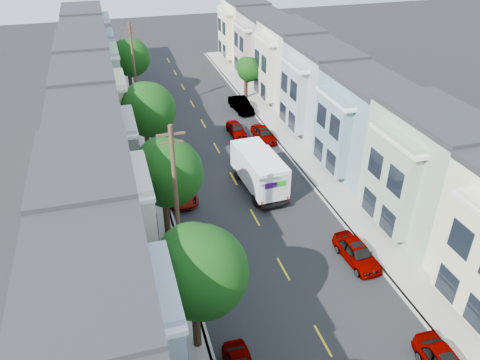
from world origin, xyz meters
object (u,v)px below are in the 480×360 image
at_px(tree_far_r, 248,70).
at_px(parked_right_d, 241,105).
at_px(fedex_truck, 259,170).
at_px(lead_sedan, 236,129).
at_px(parked_left_d, 180,191).
at_px(tree_e, 130,58).
at_px(tree_d, 147,110).
at_px(tree_c, 167,173).
at_px(utility_pole_near, 176,202).
at_px(parked_right_b, 357,253).
at_px(utility_pole_far, 135,71).
at_px(tree_b, 199,273).
at_px(parked_right_c, 263,134).
at_px(parked_left_c, 201,252).

distance_m(tree_far_r, parked_right_d, 5.01).
xyz_separation_m(tree_far_r, fedex_truck, (-5.32, -20.08, -1.66)).
xyz_separation_m(lead_sedan, parked_left_d, (-7.56, -10.11, 0.06)).
bearing_deg(tree_e, tree_d, -90.00).
relative_size(tree_c, utility_pole_near, 0.74).
bearing_deg(fedex_truck, tree_far_r, 71.91).
xyz_separation_m(tree_d, parked_right_b, (11.20, -17.11, -4.57)).
xyz_separation_m(tree_d, parked_left_d, (1.40, -6.21, -4.61)).
relative_size(utility_pole_far, parked_right_d, 2.26).
distance_m(tree_b, parked_right_d, 32.94).
bearing_deg(tree_far_r, parked_right_d, -118.41).
bearing_deg(tree_far_r, tree_d, -134.49).
bearing_deg(lead_sedan, tree_far_r, 64.70).
height_order(tree_d, utility_pole_far, utility_pole_far).
xyz_separation_m(utility_pole_near, parked_right_c, (11.20, 16.40, -4.48)).
distance_m(tree_b, utility_pole_far, 32.41).
distance_m(tree_b, fedex_truck, 16.63).
distance_m(tree_d, utility_pole_far, 11.49).
xyz_separation_m(tree_c, parked_left_c, (1.40, -3.46, -4.31)).
bearing_deg(tree_far_r, parked_right_b, -93.74).
bearing_deg(parked_left_d, parked_right_b, -48.48).
bearing_deg(parked_right_d, tree_far_r, 56.18).
bearing_deg(tree_d, parked_left_d, -77.27).
relative_size(tree_b, parked_right_c, 1.82).
distance_m(lead_sedan, parked_right_b, 21.13).
relative_size(tree_c, tree_d, 0.97).
relative_size(parked_left_d, parked_right_c, 1.17).
height_order(tree_b, utility_pole_far, utility_pole_far).
height_order(tree_e, fedex_truck, tree_e).
distance_m(utility_pole_near, parked_right_c, 20.36).
distance_m(utility_pole_far, fedex_truck, 20.06).
bearing_deg(tree_far_r, parked_left_c, -113.15).
bearing_deg(utility_pole_near, utility_pole_far, 90.00).
bearing_deg(utility_pole_far, tree_b, -90.00).
bearing_deg(tree_e, parked_right_c, -53.41).
bearing_deg(parked_left_d, fedex_truck, -4.37).
bearing_deg(tree_e, parked_right_d, -32.87).
height_order(tree_b, parked_right_d, tree_b).
height_order(parked_right_c, parked_right_d, parked_right_d).
bearing_deg(parked_left_d, tree_d, 102.29).
bearing_deg(parked_right_d, parked_right_c, -95.40).
distance_m(tree_d, parked_left_c, 14.94).
bearing_deg(parked_right_d, tree_b, -115.47).
bearing_deg(parked_right_b, tree_b, -164.81).
bearing_deg(lead_sedan, tree_c, -122.84).
distance_m(utility_pole_near, fedex_truck, 11.61).
height_order(utility_pole_far, fedex_truck, utility_pole_far).
bearing_deg(parked_left_c, parked_right_d, 62.85).
relative_size(fedex_truck, parked_left_c, 1.33).
xyz_separation_m(parked_left_c, parked_right_b, (9.80, -2.95, 0.00)).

